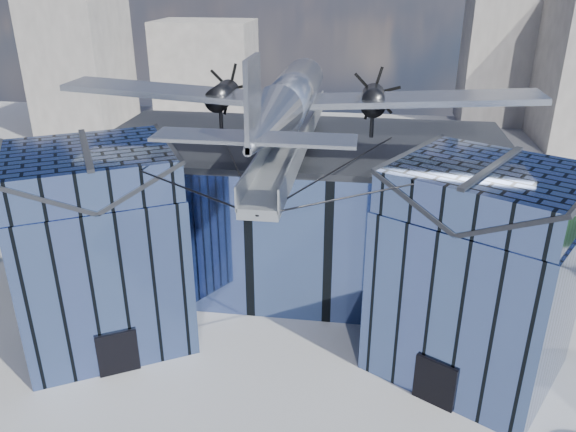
# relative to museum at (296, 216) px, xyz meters

# --- Properties ---
(ground_plane) EXTENTS (120.00, 120.00, 0.00)m
(ground_plane) POSITION_rel_museum_xyz_m (-0.00, -5.82, -5.54)
(ground_plane) COLOR gray
(museum) EXTENTS (32.88, 24.50, 17.60)m
(museum) POSITION_rel_museum_xyz_m (0.00, 0.00, 0.00)
(museum) COLOR #495F95
(museum) RESTS_ON ground
(bg_towers) EXTENTS (77.00, 24.50, 26.00)m
(bg_towers) POSITION_rel_museum_xyz_m (1.45, 44.67, 4.47)
(bg_towers) COLOR gray
(bg_towers) RESTS_ON ground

